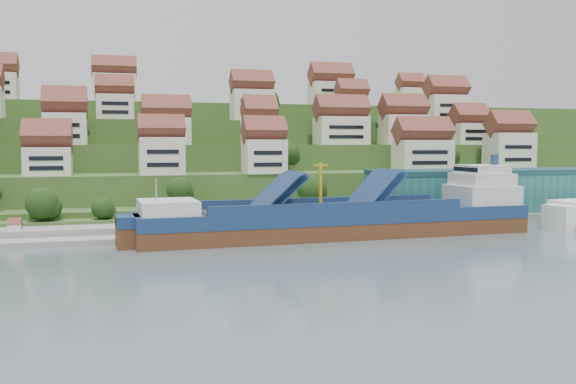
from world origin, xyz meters
name	(u,v)px	position (x,y,z in m)	size (l,w,h in m)	color
ground	(307,238)	(0.00, 0.00, 0.00)	(300.00, 300.00, 0.00)	slate
quay	(372,220)	(20.00, 15.00, 1.10)	(180.00, 14.00, 2.20)	gray
hillside	(218,166)	(0.00, 103.55, 10.66)	(260.00, 128.00, 31.00)	#2D4C1E
hillside_village	(250,124)	(1.80, 59.36, 23.91)	(158.68, 63.92, 28.50)	silver
hillside_trees	(205,156)	(-13.62, 41.25, 15.16)	(125.50, 62.98, 31.80)	#204115
warehouse	(492,190)	(52.00, 17.00, 7.20)	(60.00, 15.00, 10.00)	#266965
flagpole	(373,197)	(18.11, 10.00, 6.88)	(1.28, 0.16, 8.00)	gray
cargo_ship	(350,220)	(8.93, 0.17, 3.33)	(79.38, 15.37, 17.52)	#532E19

